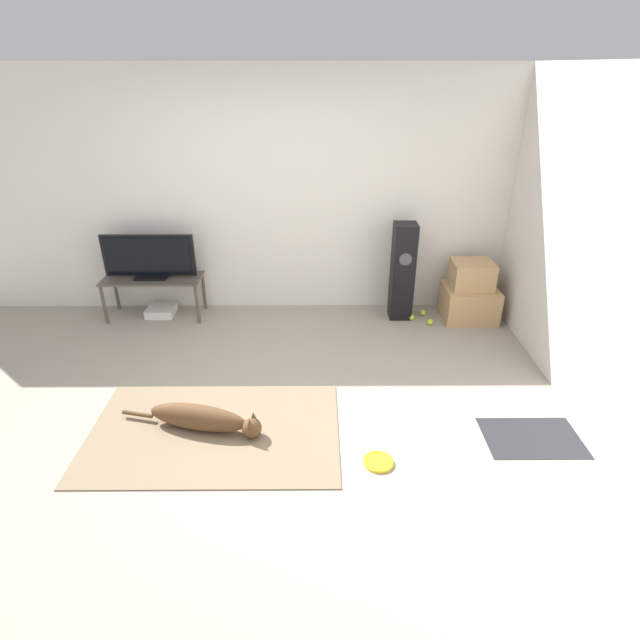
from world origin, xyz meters
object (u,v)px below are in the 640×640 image
object	(u,v)px
tv	(149,257)
game_console	(161,311)
tennis_ball_near_speaker	(430,322)
cardboard_box_lower	(469,303)
tennis_ball_loose_on_carpet	(423,313)
tennis_ball_by_boxes	(411,317)
tv_stand	(153,282)
frisbee	(378,462)
floor_speaker	(402,272)
dog	(203,418)
cardboard_box_upper	(472,275)

from	to	relation	value
tv	game_console	bearing A→B (deg)	42.36
tennis_ball_near_speaker	cardboard_box_lower	bearing A→B (deg)	20.22
tennis_ball_near_speaker	tennis_ball_loose_on_carpet	distance (m)	0.23
tennis_ball_by_boxes	tv_stand	bearing A→B (deg)	177.45
frisbee	tv	world-z (taller)	tv
tv_stand	tv	world-z (taller)	tv
tv_stand	tennis_ball_loose_on_carpet	size ratio (longest dim) A/B	16.03
floor_speaker	tv_stand	distance (m)	2.71
dog	game_console	distance (m)	2.20
floor_speaker	game_console	distance (m)	2.73
cardboard_box_lower	floor_speaker	xyz separation A→B (m)	(-0.75, 0.05, 0.35)
floor_speaker	tennis_ball_by_boxes	size ratio (longest dim) A/B	16.11
tennis_ball_by_boxes	tennis_ball_near_speaker	size ratio (longest dim) A/B	1.00
dog	floor_speaker	size ratio (longest dim) A/B	1.07
cardboard_box_upper	tv	world-z (taller)	tv
tv_stand	tennis_ball_by_boxes	bearing A→B (deg)	-2.55
tennis_ball_near_speaker	game_console	xyz separation A→B (m)	(-2.98, 0.27, 0.01)
dog	tennis_ball_by_boxes	size ratio (longest dim) A/B	17.16
game_console	tv	bearing A→B (deg)	-137.64
tennis_ball_loose_on_carpet	tennis_ball_near_speaker	bearing A→B (deg)	-81.96
dog	tv	size ratio (longest dim) A/B	1.16
tennis_ball_by_boxes	tennis_ball_near_speaker	distance (m)	0.21
tennis_ball_by_boxes	tennis_ball_near_speaker	bearing A→B (deg)	-32.71
cardboard_box_upper	tennis_ball_by_boxes	bearing A→B (deg)	-174.27
tennis_ball_near_speaker	game_console	bearing A→B (deg)	174.80
dog	tennis_ball_by_boxes	xyz separation A→B (m)	(1.91, 1.86, -0.08)
cardboard_box_lower	tennis_ball_loose_on_carpet	world-z (taller)	cardboard_box_lower
cardboard_box_upper	floor_speaker	size ratio (longest dim) A/B	0.41
tennis_ball_near_speaker	frisbee	bearing A→B (deg)	-110.55
frisbee	tennis_ball_near_speaker	bearing A→B (deg)	69.45
tv	tennis_ball_by_boxes	distance (m)	2.91
dog	cardboard_box_lower	distance (m)	3.18
dog	cardboard_box_upper	bearing A→B (deg)	37.15
frisbee	tv_stand	xyz separation A→B (m)	(-2.22, 2.35, 0.39)
tv_stand	tennis_ball_near_speaker	world-z (taller)	tv_stand
floor_speaker	tennis_ball_by_boxes	xyz separation A→B (m)	(0.12, -0.10, -0.50)
cardboard_box_upper	tennis_ball_near_speaker	world-z (taller)	cardboard_box_upper
frisbee	floor_speaker	world-z (taller)	floor_speaker
dog	tv	bearing A→B (deg)	114.79
floor_speaker	cardboard_box_upper	bearing A→B (deg)	-2.67
tv_stand	game_console	bearing A→B (deg)	45.13
cardboard_box_upper	game_console	world-z (taller)	cardboard_box_upper
tennis_ball_by_boxes	game_console	size ratio (longest dim) A/B	0.22
cardboard_box_lower	floor_speaker	world-z (taller)	floor_speaker
tv_stand	tennis_ball_near_speaker	size ratio (longest dim) A/B	16.03
game_console	floor_speaker	bearing A→B (deg)	-1.27
tennis_ball_loose_on_carpet	tennis_ball_by_boxes	bearing A→B (deg)	-142.73
dog	floor_speaker	world-z (taller)	floor_speaker
tv	tennis_ball_near_speaker	world-z (taller)	tv
frisbee	tennis_ball_near_speaker	world-z (taller)	tennis_ball_near_speaker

